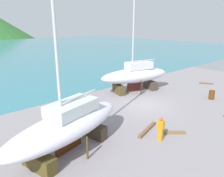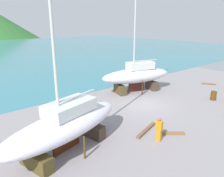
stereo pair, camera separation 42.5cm
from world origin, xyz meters
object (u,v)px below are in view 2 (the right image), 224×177
Objects in this scene: sailboat_far_slipway at (66,124)px; sailboat_large_starboard at (137,75)px; barrel_rust_far at (91,105)px; barrel_blue_faded at (213,96)px; worker at (159,129)px.

sailboat_far_slipway is 0.96× the size of sailboat_large_starboard.
sailboat_large_starboard reaches higher than sailboat_far_slipway.
sailboat_large_starboard is 7.43m from barrel_rust_far.
barrel_rust_far is (-7.19, -1.23, -1.44)m from sailboat_large_starboard.
sailboat_large_starboard reaches higher than barrel_rust_far.
sailboat_far_slipway reaches higher than barrel_rust_far.
sailboat_large_starboard is 8.15m from barrel_blue_faded.
sailboat_large_starboard is 8.20× the size of worker.
sailboat_far_slipway reaches higher than worker.
sailboat_large_starboard is (11.93, 5.48, 0.18)m from sailboat_far_slipway.
sailboat_large_starboard is at bearing -168.78° from sailboat_far_slipway.
sailboat_far_slipway is 13.89× the size of barrel_rust_far.
sailboat_far_slipway is at bearing 143.63° from worker.
sailboat_far_slipway is 14.32× the size of barrel_blue_faded.
barrel_blue_faded is at bearing 134.66° from sailboat_large_starboard.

